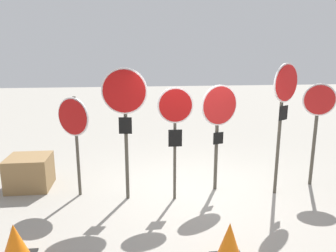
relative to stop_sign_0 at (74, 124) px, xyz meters
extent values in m
plane|color=gray|center=(2.41, -0.21, -1.47)|extent=(40.00, 40.00, 0.00)
cylinder|color=#474238|center=(0.03, 0.04, -0.47)|extent=(0.06, 0.06, 1.99)
cylinder|color=white|center=(0.00, -0.01, 0.14)|extent=(0.63, 0.43, 0.74)
cylinder|color=#AD0F0F|center=(-0.01, -0.02, 0.14)|extent=(0.58, 0.39, 0.68)
cylinder|color=#474238|center=(0.98, -0.22, -0.28)|extent=(0.07, 0.07, 2.38)
cylinder|color=white|center=(0.98, -0.27, 0.65)|extent=(0.84, 0.12, 0.84)
cylinder|color=#AD0F0F|center=(0.97, -0.29, 0.65)|extent=(0.78, 0.11, 0.78)
cube|color=black|center=(0.98, -0.27, 0.01)|extent=(0.24, 0.05, 0.31)
cylinder|color=#474238|center=(1.89, -0.34, -0.38)|extent=(0.06, 0.06, 2.17)
cylinder|color=white|center=(1.89, -0.40, 0.39)|extent=(0.66, 0.03, 0.66)
cylinder|color=#AD0F0F|center=(1.89, -0.41, 0.39)|extent=(0.60, 0.03, 0.60)
cube|color=black|center=(1.89, -0.40, -0.23)|extent=(0.25, 0.03, 0.32)
cylinder|color=#474238|center=(2.79, 0.03, -0.40)|extent=(0.07, 0.07, 2.14)
cylinder|color=white|center=(2.81, -0.03, 0.31)|extent=(0.77, 0.28, 0.80)
cylinder|color=red|center=(2.82, -0.04, 0.31)|extent=(0.71, 0.26, 0.74)
cube|color=black|center=(2.81, -0.03, -0.35)|extent=(0.22, 0.09, 0.24)
cylinder|color=#474238|center=(3.95, -0.29, -0.20)|extent=(0.06, 0.06, 2.54)
cylinder|color=white|center=(3.98, -0.34, 0.77)|extent=(0.64, 0.41, 0.74)
cylinder|color=red|center=(3.99, -0.35, 0.77)|extent=(0.59, 0.38, 0.68)
cube|color=black|center=(3.98, -0.34, 0.20)|extent=(0.22, 0.15, 0.28)
cylinder|color=#474238|center=(4.90, 0.05, -0.43)|extent=(0.07, 0.07, 2.08)
cylinder|color=white|center=(4.89, 0.00, 0.39)|extent=(0.64, 0.20, 0.66)
cylinder|color=red|center=(4.88, -0.02, 0.39)|extent=(0.59, 0.18, 0.60)
cone|color=orange|center=(-0.53, -2.02, -1.18)|extent=(0.38, 0.38, 0.53)
cone|color=orange|center=(2.38, -2.36, -1.16)|extent=(0.37, 0.37, 0.57)
cube|color=olive|center=(-1.06, 0.51, -1.13)|extent=(0.85, 0.79, 0.68)
camera|label=1|loc=(1.13, -6.21, 1.37)|focal=35.00mm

